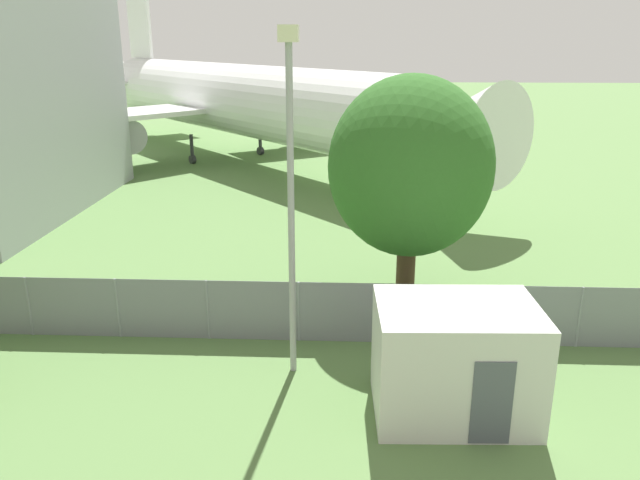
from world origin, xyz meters
name	(u,v)px	position (x,y,z in m)	size (l,w,h in m)	color
perimeter_fence	(208,310)	(0.00, 11.01, 0.88)	(56.07, 0.07, 1.76)	gray
airplane	(234,100)	(-3.86, 37.44, 4.18)	(31.34, 35.51, 13.31)	white
portable_cabin	(455,360)	(6.29, 7.71, 1.29)	(3.60, 2.65, 2.58)	silver
tree_near_hangar	(410,167)	(5.69, 13.60, 4.44)	(4.90, 4.90, 7.16)	#4C3823
light_mast	(291,175)	(2.53, 9.38, 5.06)	(0.44, 0.44, 8.36)	#99999E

